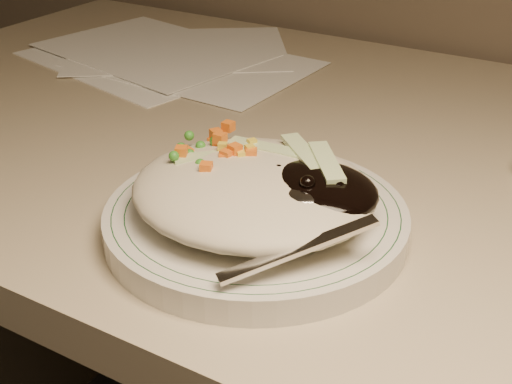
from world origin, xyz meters
The scene contains 5 objects.
desk centered at (0.00, 1.38, 0.54)m, with size 1.40×0.70×0.74m.
plate centered at (-0.05, 1.19, 0.75)m, with size 0.24×0.24×0.02m, color silver.
plate_rim centered at (-0.05, 1.19, 0.76)m, with size 0.23×0.23×0.00m.
meal centered at (-0.04, 1.19, 0.78)m, with size 0.21×0.19×0.05m.
papers centered at (-0.39, 1.52, 0.74)m, with size 0.40×0.37×0.00m.
Camera 1 is at (0.21, 0.77, 1.04)m, focal length 50.00 mm.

